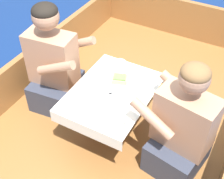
{
  "coord_description": "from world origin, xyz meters",
  "views": [
    {
      "loc": [
        0.85,
        -1.65,
        2.36
      ],
      "look_at": [
        0.0,
        -0.1,
        0.77
      ],
      "focal_mm": 50.0,
      "sensor_mm": 36.0,
      "label": 1
    }
  ],
  "objects_px": {
    "person_port": "(54,67)",
    "coffee_cup_starboard": "(101,67)",
    "coffee_cup_port": "(100,116)",
    "sandwich": "(119,79)",
    "person_starboard": "(182,130)",
    "coffee_cup_center": "(120,119)"
  },
  "relations": [
    {
      "from": "person_port",
      "to": "coffee_cup_port",
      "type": "relative_size",
      "value": 9.32
    },
    {
      "from": "person_port",
      "to": "sandwich",
      "type": "xyz_separation_m",
      "value": [
        0.59,
        0.08,
        0.05
      ]
    },
    {
      "from": "sandwich",
      "to": "coffee_cup_starboard",
      "type": "bearing_deg",
      "value": 163.74
    },
    {
      "from": "sandwich",
      "to": "person_starboard",
      "type": "bearing_deg",
      "value": -18.52
    },
    {
      "from": "person_port",
      "to": "coffee_cup_starboard",
      "type": "distance_m",
      "value": 0.41
    },
    {
      "from": "person_starboard",
      "to": "coffee_cup_center",
      "type": "height_order",
      "value": "person_starboard"
    },
    {
      "from": "person_port",
      "to": "coffee_cup_starboard",
      "type": "xyz_separation_m",
      "value": [
        0.39,
        0.13,
        0.05
      ]
    },
    {
      "from": "person_port",
      "to": "coffee_cup_center",
      "type": "distance_m",
      "value": 0.85
    },
    {
      "from": "person_starboard",
      "to": "coffee_cup_port",
      "type": "height_order",
      "value": "person_starboard"
    },
    {
      "from": "person_starboard",
      "to": "coffee_cup_center",
      "type": "relative_size",
      "value": 10.59
    },
    {
      "from": "coffee_cup_port",
      "to": "coffee_cup_center",
      "type": "relative_size",
      "value": 1.18
    },
    {
      "from": "coffee_cup_starboard",
      "to": "person_port",
      "type": "bearing_deg",
      "value": -160.88
    },
    {
      "from": "coffee_cup_port",
      "to": "coffee_cup_center",
      "type": "xyz_separation_m",
      "value": [
        0.14,
        0.04,
        0.01
      ]
    },
    {
      "from": "coffee_cup_center",
      "to": "coffee_cup_starboard",
      "type": "bearing_deg",
      "value": 132.74
    },
    {
      "from": "person_port",
      "to": "person_starboard",
      "type": "xyz_separation_m",
      "value": [
        1.19,
        -0.12,
        -0.03
      ]
    },
    {
      "from": "coffee_cup_center",
      "to": "person_starboard",
      "type": "bearing_deg",
      "value": 24.6
    },
    {
      "from": "person_starboard",
      "to": "coffee_cup_starboard",
      "type": "bearing_deg",
      "value": -8.04
    },
    {
      "from": "coffee_cup_port",
      "to": "coffee_cup_starboard",
      "type": "distance_m",
      "value": 0.55
    },
    {
      "from": "person_port",
      "to": "coffee_cup_center",
      "type": "bearing_deg",
      "value": -27.25
    },
    {
      "from": "person_port",
      "to": "coffee_cup_port",
      "type": "xyz_separation_m",
      "value": [
        0.66,
        -0.34,
        0.05
      ]
    },
    {
      "from": "coffee_cup_starboard",
      "to": "person_starboard",
      "type": "bearing_deg",
      "value": -17.95
    },
    {
      "from": "coffee_cup_port",
      "to": "coffee_cup_starboard",
      "type": "height_order",
      "value": "coffee_cup_starboard"
    }
  ]
}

